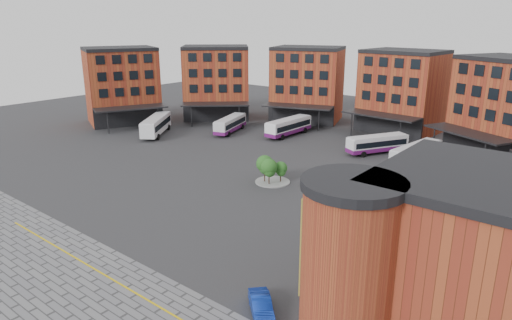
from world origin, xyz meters
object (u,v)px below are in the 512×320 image
Objects in this scene: bus_e at (416,154)px; bus_f at (463,184)px; bus_b at (230,124)px; bus_d at (377,144)px; bus_a at (156,124)px; tree_island at (270,168)px; blue_car at (261,306)px; bus_c at (289,126)px.

bus_e is 11.97m from bus_f.
bus_d reaches higher than bus_b.
bus_a reaches higher than bus_e.
bus_d is 7.11m from bus_e.
tree_island is 31.96m from bus_a.
tree_island reaches higher than bus_b.
bus_a reaches higher than blue_car.
bus_e is (42.49, 11.42, -0.27)m from bus_a.
bus_d is (26.67, 3.97, 0.01)m from bus_b.
bus_f is at bearing -27.02° from bus_b.
bus_d is at bearing -0.98° from bus_c.
bus_a reaches higher than bus_f.
bus_b is 42.56m from bus_f.
bus_f is at bearing -17.47° from bus_c.
bus_c is (18.65, 14.36, -0.27)m from bus_a.
bus_e is 2.74× the size of blue_car.
bus_a is at bearing -151.52° from bus_b.
tree_island is 21.52m from bus_d.
bus_b is 0.93× the size of bus_e.
bus_c is (-12.43, 21.79, -0.40)m from tree_island.
bus_b is 53.93m from blue_car.
bus_c is at bearing 8.10° from bus_b.
bus_a is 1.15× the size of bus_f.
bus_f is (15.39, -10.47, 0.03)m from bus_d.
tree_island reaches higher than bus_a.
bus_c reaches higher than bus_d.
blue_car is at bearing -53.94° from tree_island.
bus_f is at bearing -4.50° from bus_d.
bus_a is 0.99× the size of bus_e.
bus_f is (51.11, 3.11, -0.34)m from bus_a.
blue_car is (15.67, -21.52, -1.36)m from tree_island.
blue_car is (28.10, -43.31, -0.96)m from bus_c.
bus_f is (8.62, -8.31, -0.07)m from bus_e.
bus_f is 2.35× the size of blue_car.
bus_d is (4.64, 21.01, -0.50)m from tree_island.
bus_e is (6.77, -2.15, 0.10)m from bus_d.
bus_b is 0.94× the size of bus_c.
bus_c is 1.15× the size of bus_f.
bus_f is at bearing 34.80° from blue_car.
bus_b reaches higher than blue_car.
bus_c is 51.64m from blue_car.
bus_f reaches higher than blue_car.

